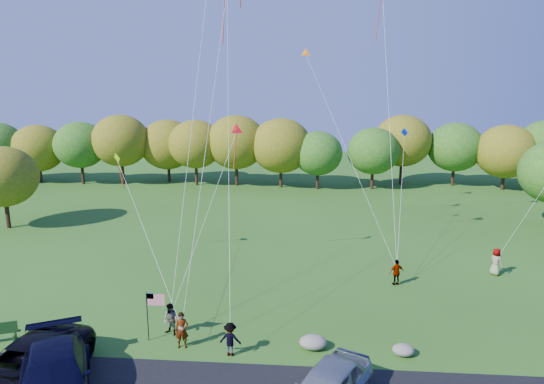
{
  "coord_description": "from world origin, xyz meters",
  "views": [
    {
      "loc": [
        3.43,
        -19.66,
        11.73
      ],
      "look_at": [
        1.39,
        6.0,
        6.12
      ],
      "focal_mm": 32.0,
      "sensor_mm": 36.0,
      "label": 1
    }
  ],
  "objects_px": {
    "minivan_dark": "(26,366)",
    "flyer_e": "(496,262)",
    "flyer_a": "(182,330)",
    "minivan_navy": "(54,378)",
    "flyer_c": "(230,339)",
    "flyer_d": "(397,272)",
    "trash_barrel": "(59,339)",
    "flyer_b": "(171,319)"
  },
  "relations": [
    {
      "from": "minivan_dark",
      "to": "flyer_e",
      "type": "height_order",
      "value": "minivan_dark"
    },
    {
      "from": "flyer_a",
      "to": "flyer_e",
      "type": "relative_size",
      "value": 0.98
    },
    {
      "from": "minivan_navy",
      "to": "flyer_a",
      "type": "distance_m",
      "value": 5.69
    },
    {
      "from": "flyer_c",
      "to": "flyer_d",
      "type": "height_order",
      "value": "flyer_d"
    },
    {
      "from": "flyer_e",
      "to": "flyer_a",
      "type": "bearing_deg",
      "value": 86.11
    },
    {
      "from": "minivan_dark",
      "to": "flyer_d",
      "type": "xyz_separation_m",
      "value": [
        16.4,
        11.5,
        -0.12
      ]
    },
    {
      "from": "minivan_dark",
      "to": "flyer_c",
      "type": "distance_m",
      "value": 8.23
    },
    {
      "from": "trash_barrel",
      "to": "flyer_e",
      "type": "bearing_deg",
      "value": 25.15
    },
    {
      "from": "flyer_b",
      "to": "minivan_navy",
      "type": "bearing_deg",
      "value": -92.64
    },
    {
      "from": "flyer_a",
      "to": "flyer_b",
      "type": "xyz_separation_m",
      "value": [
        -0.84,
        1.12,
        -0.07
      ]
    },
    {
      "from": "minivan_dark",
      "to": "flyer_d",
      "type": "relative_size",
      "value": 3.88
    },
    {
      "from": "minivan_dark",
      "to": "minivan_navy",
      "type": "xyz_separation_m",
      "value": [
        1.6,
        -0.85,
        0.08
      ]
    },
    {
      "from": "minivan_navy",
      "to": "flyer_c",
      "type": "relative_size",
      "value": 4.2
    },
    {
      "from": "trash_barrel",
      "to": "minivan_navy",
      "type": "bearing_deg",
      "value": -64.44
    },
    {
      "from": "minivan_dark",
      "to": "minivan_navy",
      "type": "relative_size",
      "value": 0.95
    },
    {
      "from": "flyer_c",
      "to": "trash_barrel",
      "type": "height_order",
      "value": "flyer_c"
    },
    {
      "from": "minivan_dark",
      "to": "minivan_navy",
      "type": "bearing_deg",
      "value": -21.84
    },
    {
      "from": "flyer_e",
      "to": "flyer_c",
      "type": "bearing_deg",
      "value": 90.92
    },
    {
      "from": "minivan_navy",
      "to": "flyer_e",
      "type": "relative_size",
      "value": 3.69
    },
    {
      "from": "flyer_d",
      "to": "minivan_navy",
      "type": "bearing_deg",
      "value": 22.15
    },
    {
      "from": "trash_barrel",
      "to": "flyer_d",
      "type": "bearing_deg",
      "value": 27.79
    },
    {
      "from": "minivan_dark",
      "to": "flyer_d",
      "type": "bearing_deg",
      "value": 41.22
    },
    {
      "from": "minivan_navy",
      "to": "flyer_c",
      "type": "xyz_separation_m",
      "value": [
        6.08,
        3.79,
        -0.23
      ]
    },
    {
      "from": "trash_barrel",
      "to": "flyer_c",
      "type": "bearing_deg",
      "value": 1.15
    },
    {
      "from": "minivan_navy",
      "to": "trash_barrel",
      "type": "height_order",
      "value": "minivan_navy"
    },
    {
      "from": "flyer_b",
      "to": "flyer_e",
      "type": "relative_size",
      "value": 0.9
    },
    {
      "from": "flyer_d",
      "to": "trash_barrel",
      "type": "height_order",
      "value": "flyer_d"
    },
    {
      "from": "flyer_a",
      "to": "trash_barrel",
      "type": "relative_size",
      "value": 1.69
    },
    {
      "from": "flyer_c",
      "to": "flyer_d",
      "type": "relative_size",
      "value": 0.97
    },
    {
      "from": "minivan_navy",
      "to": "flyer_c",
      "type": "height_order",
      "value": "minivan_navy"
    },
    {
      "from": "minivan_dark",
      "to": "flyer_d",
      "type": "height_order",
      "value": "minivan_dark"
    },
    {
      "from": "minivan_dark",
      "to": "flyer_b",
      "type": "relative_size",
      "value": 3.92
    },
    {
      "from": "flyer_a",
      "to": "flyer_c",
      "type": "bearing_deg",
      "value": -18.16
    },
    {
      "from": "flyer_c",
      "to": "trash_barrel",
      "type": "relative_size",
      "value": 1.52
    },
    {
      "from": "minivan_dark",
      "to": "flyer_a",
      "type": "xyz_separation_m",
      "value": [
        5.38,
        3.4,
        -0.06
      ]
    },
    {
      "from": "flyer_a",
      "to": "trash_barrel",
      "type": "bearing_deg",
      "value": 179.6
    },
    {
      "from": "flyer_e",
      "to": "trash_barrel",
      "type": "distance_m",
      "value": 25.5
    },
    {
      "from": "flyer_d",
      "to": "trash_barrel",
      "type": "relative_size",
      "value": 1.57
    },
    {
      "from": "flyer_a",
      "to": "flyer_d",
      "type": "bearing_deg",
      "value": 29.49
    },
    {
      "from": "flyer_a",
      "to": "flyer_c",
      "type": "relative_size",
      "value": 1.11
    },
    {
      "from": "flyer_a",
      "to": "trash_barrel",
      "type": "xyz_separation_m",
      "value": [
        -5.51,
        -0.62,
        -0.35
      ]
    },
    {
      "from": "flyer_d",
      "to": "flyer_e",
      "type": "distance_m",
      "value": 6.87
    }
  ]
}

